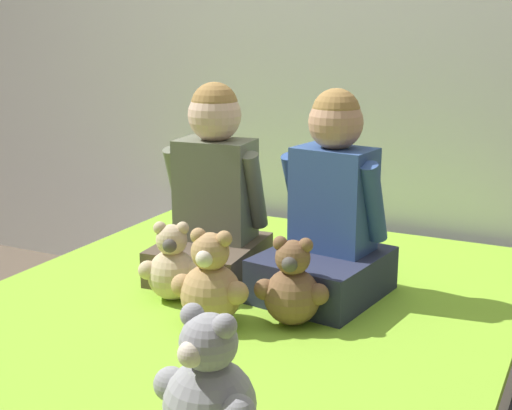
# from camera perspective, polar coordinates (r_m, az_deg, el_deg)

# --- Properties ---
(wall_behind_bed) EXTENTS (8.00, 0.06, 2.50)m
(wall_behind_bed) POSITION_cam_1_polar(r_m,az_deg,el_deg) (3.00, 8.26, 14.74)
(wall_behind_bed) COLOR silver
(wall_behind_bed) RESTS_ON ground_plane
(bed) EXTENTS (1.60, 2.00, 0.40)m
(bed) POSITION_cam_1_polar(r_m,az_deg,el_deg) (2.23, -1.90, -12.95)
(bed) COLOR #2D2D33
(bed) RESTS_ON ground_plane
(child_on_left) EXTENTS (0.35, 0.40, 0.64)m
(child_on_left) POSITION_cam_1_polar(r_m,az_deg,el_deg) (2.37, -3.44, 0.66)
(child_on_left) COLOR brown
(child_on_left) RESTS_ON bed
(child_on_right) EXTENTS (0.38, 0.43, 0.64)m
(child_on_right) POSITION_cam_1_polar(r_m,az_deg,el_deg) (2.20, 5.86, -1.03)
(child_on_right) COLOR #282D47
(child_on_right) RESTS_ON bed
(teddy_bear_held_by_left_child) EXTENTS (0.19, 0.15, 0.25)m
(teddy_bear_held_by_left_child) POSITION_cam_1_polar(r_m,az_deg,el_deg) (2.20, -6.71, -4.94)
(teddy_bear_held_by_left_child) COLOR #D1B78E
(teddy_bear_held_by_left_child) RESTS_ON bed
(teddy_bear_held_by_right_child) EXTENTS (0.21, 0.16, 0.25)m
(teddy_bear_held_by_right_child) POSITION_cam_1_polar(r_m,az_deg,el_deg) (2.01, 2.91, -6.64)
(teddy_bear_held_by_right_child) COLOR brown
(teddy_bear_held_by_right_child) RESTS_ON bed
(teddy_bear_between_children) EXTENTS (0.23, 0.17, 0.28)m
(teddy_bear_between_children) POSITION_cam_1_polar(r_m,az_deg,el_deg) (2.00, -3.57, -6.39)
(teddy_bear_between_children) COLOR tan
(teddy_bear_between_children) RESTS_ON bed
(teddy_bear_at_foot_of_bed) EXTENTS (0.24, 0.19, 0.30)m
(teddy_bear_at_foot_of_bed) POSITION_cam_1_polar(r_m,az_deg,el_deg) (1.45, -3.81, -14.62)
(teddy_bear_at_foot_of_bed) COLOR #939399
(teddy_bear_at_foot_of_bed) RESTS_ON bed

